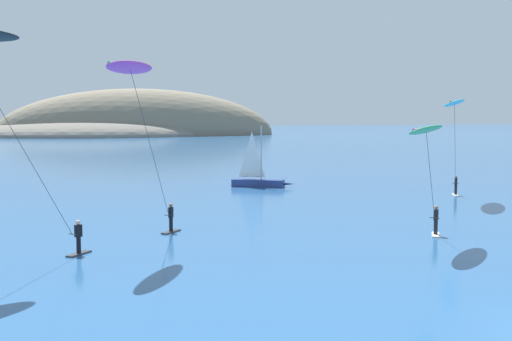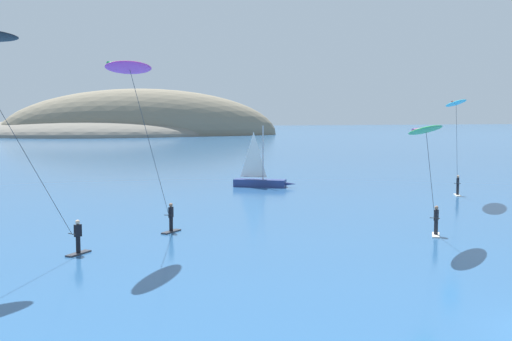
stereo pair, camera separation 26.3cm
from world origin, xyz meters
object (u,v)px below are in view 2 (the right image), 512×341
sailboat_near (263,180)px  kitesurfer_green (427,139)px  kitesurfer_cyan (456,109)px  kitesurfer_magenta (135,86)px

sailboat_near → kitesurfer_green: size_ratio=0.90×
kitesurfer_cyan → kitesurfer_magenta: bearing=-155.9°
sailboat_near → kitesurfer_cyan: kitesurfer_cyan is taller
kitesurfer_magenta → kitesurfer_green: 15.29m
kitesurfer_green → kitesurfer_cyan: bearing=51.9°
kitesurfer_green → kitesurfer_magenta: bearing=170.0°
kitesurfer_cyan → kitesurfer_green: 18.13m
kitesurfer_magenta → kitesurfer_green: size_ratio=1.48×
sailboat_near → kitesurfer_cyan: bearing=-47.4°
sailboat_near → kitesurfer_magenta: size_ratio=0.60×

